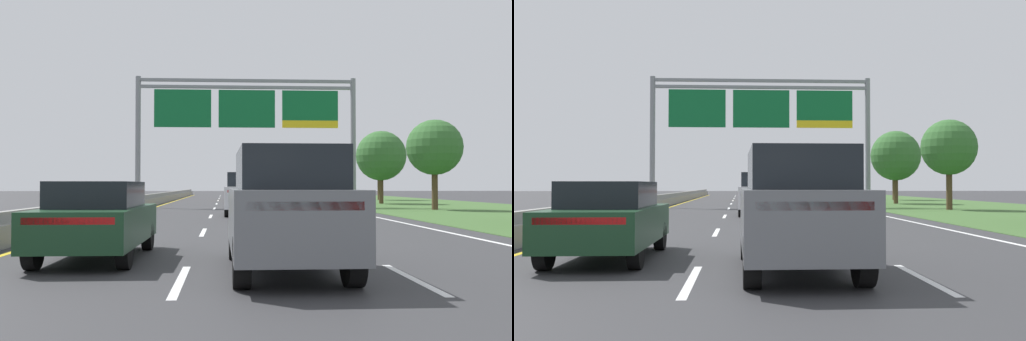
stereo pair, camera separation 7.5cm
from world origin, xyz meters
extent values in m
plane|color=#333335|center=(0.00, 35.00, 0.00)|extent=(220.00, 220.00, 0.00)
cube|color=white|center=(-1.85, 10.50, 0.00)|extent=(0.14, 3.00, 0.01)
cube|color=white|center=(-1.85, 19.50, 0.00)|extent=(0.14, 3.00, 0.01)
cube|color=white|center=(-1.85, 28.50, 0.00)|extent=(0.14, 3.00, 0.01)
cube|color=white|center=(-1.85, 37.50, 0.00)|extent=(0.14, 3.00, 0.01)
cube|color=white|center=(-1.85, 46.50, 0.00)|extent=(0.14, 3.00, 0.01)
cube|color=white|center=(-1.85, 55.50, 0.00)|extent=(0.14, 3.00, 0.01)
cube|color=white|center=(-1.85, 64.50, 0.00)|extent=(0.14, 3.00, 0.01)
cube|color=white|center=(-1.85, 73.50, 0.00)|extent=(0.14, 3.00, 0.01)
cube|color=white|center=(-1.85, 82.50, 0.00)|extent=(0.14, 3.00, 0.01)
cube|color=white|center=(1.85, 10.50, 0.00)|extent=(0.14, 3.00, 0.01)
cube|color=white|center=(1.85, 19.50, 0.00)|extent=(0.14, 3.00, 0.01)
cube|color=white|center=(1.85, 28.50, 0.00)|extent=(0.14, 3.00, 0.01)
cube|color=white|center=(1.85, 37.50, 0.00)|extent=(0.14, 3.00, 0.01)
cube|color=white|center=(1.85, 46.50, 0.00)|extent=(0.14, 3.00, 0.01)
cube|color=white|center=(1.85, 55.50, 0.00)|extent=(0.14, 3.00, 0.01)
cube|color=white|center=(1.85, 64.50, 0.00)|extent=(0.14, 3.00, 0.01)
cube|color=white|center=(1.85, 73.50, 0.00)|extent=(0.14, 3.00, 0.01)
cube|color=white|center=(1.85, 82.50, 0.00)|extent=(0.14, 3.00, 0.01)
cube|color=white|center=(5.90, 35.00, 0.00)|extent=(0.16, 106.00, 0.01)
cube|color=gold|center=(-5.90, 35.00, 0.00)|extent=(0.16, 106.00, 0.01)
cube|color=#3D602D|center=(13.95, 35.00, 0.01)|extent=(14.00, 110.00, 0.02)
cube|color=gray|center=(-6.60, 35.00, 0.28)|extent=(0.60, 110.00, 0.55)
cube|color=gray|center=(-6.60, 35.00, 0.70)|extent=(0.25, 110.00, 0.30)
cylinder|color=gray|center=(-7.05, 39.61, 4.43)|extent=(0.36, 0.36, 8.87)
cylinder|color=gray|center=(7.65, 39.61, 4.43)|extent=(0.36, 0.36, 8.87)
cube|color=gray|center=(0.30, 39.61, 8.64)|extent=(14.70, 0.24, 0.20)
cube|color=gray|center=(0.30, 39.61, 8.19)|extent=(14.70, 0.24, 0.20)
cube|color=#0C602D|center=(-4.03, 39.43, 6.69)|extent=(3.83, 0.12, 2.56)
cube|color=#0C602D|center=(0.30, 39.43, 6.69)|extent=(3.83, 0.12, 2.56)
cube|color=#0C602D|center=(4.63, 39.43, 6.94)|extent=(3.83, 0.12, 2.06)
cube|color=yellow|center=(4.63, 39.43, 5.66)|extent=(3.83, 0.12, 0.50)
cube|color=#A38438|center=(0.22, 56.24, 0.92)|extent=(2.09, 5.43, 1.00)
cube|color=black|center=(0.23, 57.09, 1.81)|extent=(1.75, 1.93, 0.78)
cube|color=#B21414|center=(0.17, 53.58, 1.22)|extent=(1.68, 0.11, 0.12)
cube|color=#A38438|center=(0.19, 54.51, 1.52)|extent=(2.03, 1.98, 0.20)
cylinder|color=black|center=(-0.60, 58.09, 0.42)|extent=(0.31, 0.85, 0.84)
cylinder|color=black|center=(1.10, 58.06, 0.42)|extent=(0.31, 0.85, 0.84)
cylinder|color=black|center=(-0.66, 54.42, 0.42)|extent=(0.31, 0.85, 0.84)
cylinder|color=black|center=(1.04, 54.39, 0.42)|extent=(0.31, 0.85, 0.84)
cube|color=#193D23|center=(-3.74, 13.23, 0.69)|extent=(1.82, 4.40, 0.72)
cube|color=black|center=(-3.74, 13.18, 1.31)|extent=(1.57, 2.30, 0.52)
cube|color=#B21414|center=(-3.74, 11.07, 0.91)|extent=(1.53, 0.08, 0.12)
cylinder|color=black|center=(-4.54, 14.72, 0.33)|extent=(0.22, 0.66, 0.66)
cylinder|color=black|center=(-2.94, 14.72, 0.33)|extent=(0.22, 0.66, 0.66)
cylinder|color=black|center=(-4.54, 11.73, 0.33)|extent=(0.22, 0.66, 0.66)
cylinder|color=black|center=(-2.94, 11.73, 0.33)|extent=(0.22, 0.66, 0.66)
cube|color=black|center=(3.52, 34.56, 0.69)|extent=(1.89, 4.43, 0.72)
cube|color=black|center=(3.52, 34.51, 1.31)|extent=(1.60, 2.32, 0.52)
cube|color=#B21414|center=(3.55, 32.40, 0.91)|extent=(1.53, 0.10, 0.12)
cylinder|color=black|center=(2.69, 36.04, 0.33)|extent=(0.23, 0.66, 0.66)
cylinder|color=black|center=(4.29, 36.07, 0.33)|extent=(0.23, 0.66, 0.66)
cylinder|color=black|center=(2.74, 33.05, 0.33)|extent=(0.23, 0.66, 0.66)
cylinder|color=black|center=(4.34, 33.07, 0.33)|extent=(0.23, 0.66, 0.66)
cube|color=silver|center=(-0.22, 29.42, 0.91)|extent=(1.98, 4.73, 1.05)
cube|color=black|center=(-0.22, 29.27, 1.77)|extent=(1.68, 3.03, 0.68)
cube|color=#B21414|center=(-0.25, 27.11, 1.22)|extent=(1.60, 0.11, 0.12)
cylinder|color=black|center=(-1.01, 31.03, 0.38)|extent=(0.27, 0.76, 0.76)
cylinder|color=black|center=(0.63, 31.00, 0.38)|extent=(0.27, 0.76, 0.76)
cylinder|color=black|center=(-1.06, 27.84, 0.38)|extent=(0.27, 0.76, 0.76)
cylinder|color=black|center=(0.58, 27.81, 0.38)|extent=(0.27, 0.76, 0.76)
cube|color=slate|center=(-0.11, 11.41, 0.91)|extent=(1.95, 4.72, 1.05)
cube|color=black|center=(-0.11, 11.26, 1.77)|extent=(1.67, 3.02, 0.68)
cube|color=#B21414|center=(-0.08, 9.10, 1.22)|extent=(1.60, 0.10, 0.12)
cylinder|color=black|center=(-0.94, 12.99, 0.38)|extent=(0.27, 0.76, 0.76)
cylinder|color=black|center=(0.70, 13.01, 0.38)|extent=(0.27, 0.76, 0.76)
cylinder|color=black|center=(-0.91, 9.80, 0.38)|extent=(0.27, 0.76, 0.76)
cylinder|color=black|center=(0.73, 9.82, 0.38)|extent=(0.27, 0.76, 0.76)
cylinder|color=#4C3823|center=(11.49, 34.71, 1.22)|extent=(0.36, 0.36, 2.45)
sphere|color=#33662D|center=(11.49, 34.71, 3.79)|extent=(3.36, 3.36, 3.36)
cylinder|color=#4C3823|center=(11.34, 45.81, 1.13)|extent=(0.36, 0.36, 2.27)
sphere|color=#33662D|center=(11.34, 45.81, 3.87)|extent=(4.00, 4.00, 4.00)
cylinder|color=#4C3823|center=(14.22, 56.63, 1.22)|extent=(0.36, 0.36, 2.44)
sphere|color=#234C1E|center=(14.22, 56.63, 3.89)|extent=(3.62, 3.62, 3.62)
camera|label=1|loc=(-1.15, 1.68, 1.50)|focal=39.16mm
camera|label=2|loc=(-1.07, 1.68, 1.50)|focal=39.16mm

